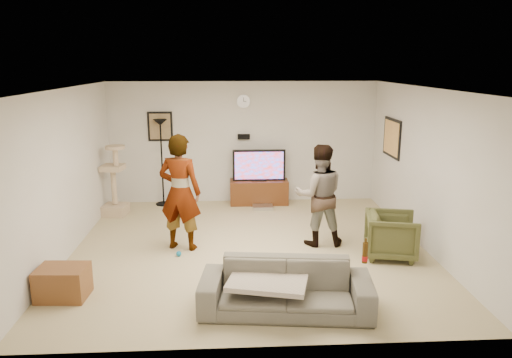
{
  "coord_description": "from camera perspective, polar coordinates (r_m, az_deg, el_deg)",
  "views": [
    {
      "loc": [
        -0.31,
        -7.23,
        2.87
      ],
      "look_at": [
        0.11,
        0.2,
        1.08
      ],
      "focal_mm": 34.12,
      "sensor_mm": 36.0,
      "label": 1
    }
  ],
  "objects": [
    {
      "name": "floor",
      "position": [
        7.79,
        -0.74,
        -8.19
      ],
      "size": [
        5.5,
        5.5,
        0.02
      ],
      "primitive_type": "cube",
      "color": "#C0B582",
      "rests_on": "ground"
    },
    {
      "name": "ceiling",
      "position": [
        7.24,
        -0.8,
        10.67
      ],
      "size": [
        5.5,
        5.5,
        0.02
      ],
      "primitive_type": "cube",
      "color": "white",
      "rests_on": "wall_back"
    },
    {
      "name": "wall_back",
      "position": [
        10.11,
        -1.46,
        4.3
      ],
      "size": [
        5.5,
        0.04,
        2.5
      ],
      "primitive_type": "cube",
      "color": "silver",
      "rests_on": "floor"
    },
    {
      "name": "wall_front",
      "position": [
        4.77,
        0.7,
        -6.33
      ],
      "size": [
        5.5,
        0.04,
        2.5
      ],
      "primitive_type": "cube",
      "color": "silver",
      "rests_on": "floor"
    },
    {
      "name": "wall_left",
      "position": [
        7.8,
        -21.4,
        0.58
      ],
      "size": [
        0.04,
        5.5,
        2.5
      ],
      "primitive_type": "cube",
      "color": "silver",
      "rests_on": "floor"
    },
    {
      "name": "wall_right",
      "position": [
        8.02,
        19.28,
        1.09
      ],
      "size": [
        0.04,
        5.5,
        2.5
      ],
      "primitive_type": "cube",
      "color": "silver",
      "rests_on": "floor"
    },
    {
      "name": "wall_clock",
      "position": [
        9.98,
        -1.48,
        9.09
      ],
      "size": [
        0.26,
        0.04,
        0.26
      ],
      "primitive_type": "cylinder",
      "rotation": [
        1.57,
        0.0,
        0.0
      ],
      "color": "white",
      "rests_on": "wall_back"
    },
    {
      "name": "wall_speaker",
      "position": [
        10.03,
        -1.45,
        4.98
      ],
      "size": [
        0.25,
        0.1,
        0.1
      ],
      "primitive_type": "cube",
      "color": "black",
      "rests_on": "wall_back"
    },
    {
      "name": "picture_back",
      "position": [
        10.13,
        -11.17,
        6.07
      ],
      "size": [
        0.42,
        0.03,
        0.52
      ],
      "primitive_type": "cube",
      "color": "olive",
      "rests_on": "wall_back"
    },
    {
      "name": "picture_right",
      "position": [
        9.44,
        15.63,
        4.68
      ],
      "size": [
        0.03,
        0.78,
        0.62
      ],
      "primitive_type": "cube",
      "color": "#E4A75C",
      "rests_on": "wall_right"
    },
    {
      "name": "tv_stand",
      "position": [
        10.1,
        0.35,
        -1.52
      ],
      "size": [
        1.19,
        0.45,
        0.5
      ],
      "primitive_type": "cube",
      "color": "#472410",
      "rests_on": "floor"
    },
    {
      "name": "console_box",
      "position": [
        9.78,
        0.82,
        -3.33
      ],
      "size": [
        0.4,
        0.3,
        0.07
      ],
      "primitive_type": "cube",
      "color": "#B9B9BB",
      "rests_on": "floor"
    },
    {
      "name": "tv",
      "position": [
        9.97,
        0.35,
        1.64
      ],
      "size": [
        1.08,
        0.08,
        0.64
      ],
      "primitive_type": "cube",
      "color": "black",
      "rests_on": "tv_stand"
    },
    {
      "name": "tv_screen",
      "position": [
        9.92,
        0.37,
        1.58
      ],
      "size": [
        0.99,
        0.01,
        0.56
      ],
      "primitive_type": "cube",
      "color": "#3567FA",
      "rests_on": "tv"
    },
    {
      "name": "floor_lamp",
      "position": [
        10.07,
        -10.97,
        1.86
      ],
      "size": [
        0.32,
        0.32,
        1.76
      ],
      "primitive_type": "cylinder",
      "color": "black",
      "rests_on": "floor"
    },
    {
      "name": "cat_tree",
      "position": [
        9.64,
        -16.37,
        -0.15
      ],
      "size": [
        0.49,
        0.49,
        1.37
      ],
      "primitive_type": "cube",
      "rotation": [
        0.0,
        0.0,
        -0.12
      ],
      "color": "tan",
      "rests_on": "floor"
    },
    {
      "name": "person_left",
      "position": [
        7.6,
        -8.89,
        -1.56
      ],
      "size": [
        0.76,
        0.61,
        1.83
      ],
      "primitive_type": "imported",
      "rotation": [
        0.0,
        0.0,
        2.86
      ],
      "color": "#A6A6B3",
      "rests_on": "floor"
    },
    {
      "name": "person_right",
      "position": [
        7.78,
        7.42,
        -1.89
      ],
      "size": [
        0.81,
        0.63,
        1.64
      ],
      "primitive_type": "imported",
      "rotation": [
        0.0,
        0.0,
        3.12
      ],
      "color": "#3F63A2",
      "rests_on": "floor"
    },
    {
      "name": "sofa",
      "position": [
        5.86,
        3.51,
        -12.6
      ],
      "size": [
        2.08,
        1.01,
        0.59
      ],
      "primitive_type": "imported",
      "rotation": [
        0.0,
        0.0,
        -0.12
      ],
      "color": "#5E5B50",
      "rests_on": "floor"
    },
    {
      "name": "throw_blanket",
      "position": [
        5.8,
        1.45,
        -11.76
      ],
      "size": [
        1.05,
        0.9,
        0.06
      ],
      "primitive_type": "cube",
      "rotation": [
        0.0,
        0.0,
        -0.25
      ],
      "color": "beige",
      "rests_on": "sofa"
    },
    {
      "name": "beer_bottle",
      "position": [
        5.87,
        12.67,
        -8.43
      ],
      "size": [
        0.06,
        0.06,
        0.25
      ],
      "primitive_type": "cylinder",
      "color": "#412707",
      "rests_on": "sofa"
    },
    {
      "name": "armchair",
      "position": [
        7.63,
        15.58,
        -6.38
      ],
      "size": [
        0.88,
        0.86,
        0.68
      ],
      "primitive_type": "imported",
      "rotation": [
        0.0,
        0.0,
        1.36
      ],
      "color": "#424523",
      "rests_on": "floor"
    },
    {
      "name": "side_table",
      "position": [
        6.64,
        -21.71,
        -11.21
      ],
      "size": [
        0.63,
        0.49,
        0.4
      ],
      "primitive_type": "cube",
      "rotation": [
        0.0,
        0.0,
        -0.06
      ],
      "color": "brown",
      "rests_on": "floor"
    },
    {
      "name": "toy_ball",
      "position": [
        7.56,
        -9.05,
        -8.65
      ],
      "size": [
        0.08,
        0.08,
        0.08
      ],
      "primitive_type": "sphere",
      "color": "#1173A3",
      "rests_on": "floor"
    }
  ]
}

